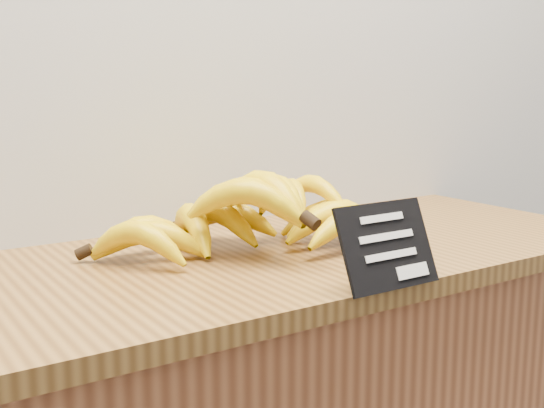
{
  "coord_description": "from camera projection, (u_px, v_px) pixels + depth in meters",
  "views": [
    {
      "loc": [
        -0.52,
        1.82,
        1.21
      ],
      "look_at": [
        0.06,
        2.7,
        1.02
      ],
      "focal_mm": 45.0,
      "sensor_mm": 36.0,
      "label": 1
    }
  ],
  "objects": [
    {
      "name": "counter_top",
      "position": [
        256.0,
        261.0,
        1.13
      ],
      "size": [
        1.37,
        0.54,
        0.03
      ],
      "primitive_type": "cube",
      "color": "brown",
      "rests_on": "counter"
    },
    {
      "name": "chalkboard_sign",
      "position": [
        387.0,
        246.0,
        0.94
      ],
      "size": [
        0.15,
        0.05,
        0.12
      ],
      "primitive_type": "cube",
      "rotation": [
        -0.41,
        0.0,
        0.0
      ],
      "color": "black",
      "rests_on": "counter_top"
    },
    {
      "name": "banana_pile",
      "position": [
        252.0,
        218.0,
        1.14
      ],
      "size": [
        0.52,
        0.38,
        0.13
      ],
      "color": "yellow",
      "rests_on": "counter_top"
    }
  ]
}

